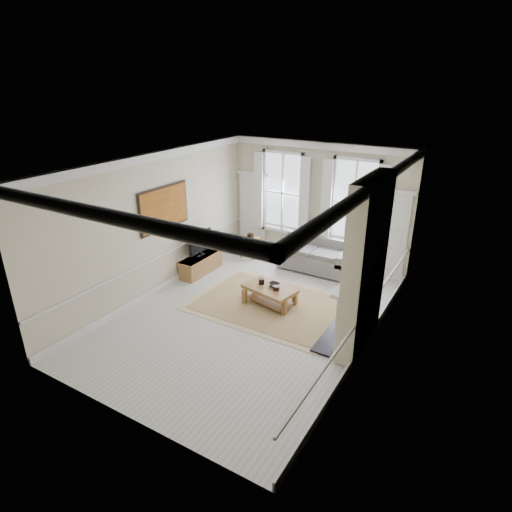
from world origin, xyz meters
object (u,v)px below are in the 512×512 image
Objects in this scene: sofa at (315,257)px; side_table at (250,242)px; tv_stand at (201,264)px; coffee_table at (270,290)px.

side_table is at bearing -175.74° from sofa.
tv_stand is at bearing -108.97° from side_table.
coffee_table is 2.55m from tv_stand.
side_table is 2.96m from coffee_table.
tv_stand is (-0.57, -1.65, -0.22)m from side_table.
coffee_table is (-0.09, -2.41, 0.01)m from sofa.
tv_stand reaches higher than coffee_table.
coffee_table is 0.96× the size of tv_stand.
side_table is at bearing 71.03° from tv_stand.
tv_stand is at bearing 178.22° from coffee_table.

